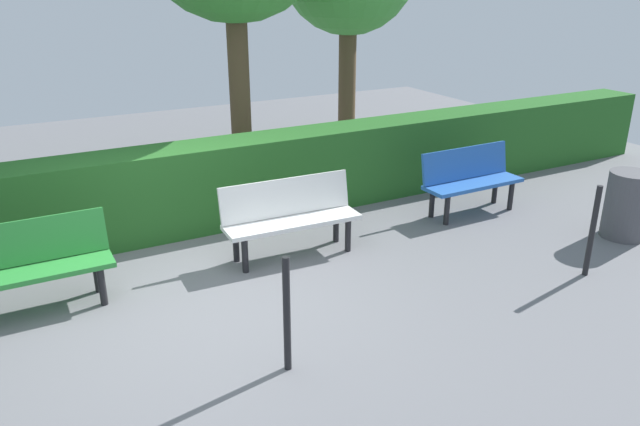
# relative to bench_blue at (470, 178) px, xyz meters

# --- Properties ---
(ground_plane) EXTENTS (18.23, 18.23, 0.00)m
(ground_plane) POSITION_rel_bench_blue_xyz_m (3.95, 0.62, -0.48)
(ground_plane) COLOR slate
(bench_blue) EXTENTS (1.41, 0.47, 0.86)m
(bench_blue) POSITION_rel_bench_blue_xyz_m (0.00, 0.00, 0.00)
(bench_blue) COLOR blue
(bench_blue) RESTS_ON ground_plane
(bench_white) EXTENTS (1.56, 0.53, 0.86)m
(bench_white) POSITION_rel_bench_blue_xyz_m (2.68, 0.07, 0.00)
(bench_white) COLOR white
(bench_white) RESTS_ON ground_plane
(bench_green) EXTENTS (1.38, 0.46, 0.86)m
(bench_green) POSITION_rel_bench_blue_xyz_m (5.32, 0.04, -0.00)
(bench_green) COLOR #2D8C38
(bench_green) RESTS_ON ground_plane
(hedge_row) EXTENTS (14.23, 0.64, 1.07)m
(hedge_row) POSITION_rel_bench_blue_xyz_m (2.72, -1.18, 0.05)
(hedge_row) COLOR #266023
(hedge_row) RESTS_ON ground_plane
(railing_post_near) EXTENTS (0.06, 0.06, 1.00)m
(railing_post_near) POSITION_rel_bench_blue_xyz_m (0.15, 2.04, 0.02)
(railing_post_near) COLOR black
(railing_post_near) RESTS_ON ground_plane
(railing_post_mid) EXTENTS (0.06, 0.06, 1.00)m
(railing_post_mid) POSITION_rel_bench_blue_xyz_m (3.66, 2.04, 0.02)
(railing_post_mid) COLOR black
(railing_post_mid) RESTS_ON ground_plane
(trash_bin) EXTENTS (0.52, 0.52, 0.81)m
(trash_bin) POSITION_rel_bench_blue_xyz_m (-1.09, 1.55, -0.07)
(trash_bin) COLOR #4C4C51
(trash_bin) RESTS_ON ground_plane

